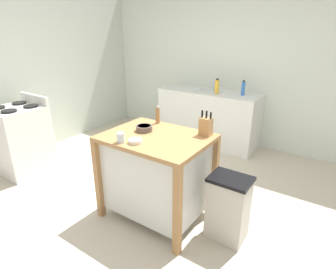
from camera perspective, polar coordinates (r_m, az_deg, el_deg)
The scene contains 15 objects.
ground_plane at distance 3.09m, azimuth -3.71°, elevation -15.21°, with size 6.04×6.04×0.00m, color #BCB29E.
wall_back at distance 4.66m, azimuth 14.95°, elevation 13.91°, with size 5.04×0.10×2.60m, color silver.
wall_left at distance 5.00m, azimuth -21.29°, elevation 13.66°, with size 0.10×3.02×2.60m, color beige.
kitchen_island at distance 2.75m, azimuth -2.36°, elevation -7.82°, with size 0.99×0.76×0.88m.
knife_block at distance 2.60m, azimuth 7.90°, elevation 1.71°, with size 0.11×0.09×0.24m.
bowl_ceramic_small at distance 2.44m, azimuth -6.82°, elevation -1.36°, with size 0.12×0.12×0.03m.
bowl_ceramic_wide at distance 2.71m, azimuth -4.99°, elevation 1.33°, with size 0.16×0.16×0.06m.
drinking_cup at distance 2.46m, azimuth -9.85°, elevation -0.63°, with size 0.07×0.07×0.09m.
pepper_grinder at distance 2.92m, azimuth -2.16°, elevation 4.11°, with size 0.04×0.04×0.19m.
trash_bin at distance 2.61m, azimuth 12.41°, elevation -14.77°, with size 0.36×0.28×0.63m.
sink_counter at distance 4.65m, azimuth 8.40°, elevation 3.60°, with size 1.64×0.60×0.89m.
sink_faucet at distance 4.65m, azimuth 9.54°, elevation 10.53°, with size 0.02×0.02×0.22m.
bottle_hand_soap at distance 4.33m, azimuth 15.41°, elevation 9.27°, with size 0.06×0.06×0.23m.
bottle_dish_soap at distance 4.38m, azimuth 10.16°, elevation 9.84°, with size 0.07×0.07×0.23m.
stove at distance 4.15m, azimuth -28.29°, elevation -0.89°, with size 0.60×0.60×1.01m.
Camera 1 is at (1.56, -1.95, 1.82)m, focal length 29.22 mm.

